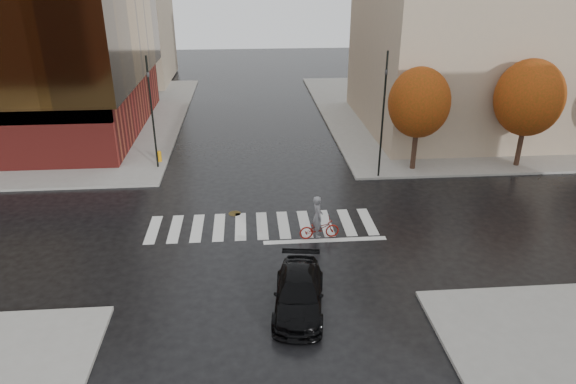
% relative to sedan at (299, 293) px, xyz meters
% --- Properties ---
extents(ground, '(120.00, 120.00, 0.00)m').
position_rel_sedan_xyz_m(ground, '(-1.18, 6.46, -0.67)').
color(ground, black).
rests_on(ground, ground).
extents(sidewalk_nw, '(30.00, 30.00, 0.15)m').
position_rel_sedan_xyz_m(sidewalk_nw, '(-22.18, 27.46, -0.60)').
color(sidewalk_nw, gray).
rests_on(sidewalk_nw, ground).
extents(sidewalk_ne, '(30.00, 30.00, 0.15)m').
position_rel_sedan_xyz_m(sidewalk_ne, '(19.82, 27.46, -0.60)').
color(sidewalk_ne, gray).
rests_on(sidewalk_ne, ground).
extents(crosswalk, '(12.00, 3.00, 0.01)m').
position_rel_sedan_xyz_m(crosswalk, '(-1.18, 6.96, -0.67)').
color(crosswalk, silver).
rests_on(crosswalk, ground).
extents(building_ne_tan, '(16.00, 16.00, 18.00)m').
position_rel_sedan_xyz_m(building_ne_tan, '(15.82, 23.46, 8.48)').
color(building_ne_tan, tan).
rests_on(building_ne_tan, sidewalk_ne).
extents(tree_ne_a, '(3.80, 3.80, 6.50)m').
position_rel_sedan_xyz_m(tree_ne_a, '(8.82, 13.86, 3.78)').
color(tree_ne_a, black).
rests_on(tree_ne_a, sidewalk_ne).
extents(tree_ne_b, '(4.20, 4.20, 6.89)m').
position_rel_sedan_xyz_m(tree_ne_b, '(15.82, 13.86, 3.95)').
color(tree_ne_b, black).
rests_on(tree_ne_b, sidewalk_ne).
extents(sedan, '(2.50, 4.85, 1.34)m').
position_rel_sedan_xyz_m(sedan, '(0.00, 0.00, 0.00)').
color(sedan, black).
rests_on(sedan, ground).
extents(cyclist, '(2.01, 0.86, 2.23)m').
position_rel_sedan_xyz_m(cyclist, '(1.52, 5.46, 0.09)').
color(cyclist, maroon).
rests_on(cyclist, ground).
extents(traffic_light_nw, '(0.18, 0.15, 7.12)m').
position_rel_sedan_xyz_m(traffic_light_nw, '(-7.68, 15.46, 3.51)').
color(traffic_light_nw, black).
rests_on(traffic_light_nw, sidewalk_nw).
extents(traffic_light_ne, '(0.19, 0.22, 7.64)m').
position_rel_sedan_xyz_m(traffic_light_ne, '(6.30, 12.76, 3.87)').
color(traffic_light_ne, black).
rests_on(traffic_light_ne, sidewalk_ne).
extents(fire_hydrant, '(0.27, 0.27, 0.76)m').
position_rel_sedan_xyz_m(fire_hydrant, '(-7.68, 16.46, -0.11)').
color(fire_hydrant, orange).
rests_on(fire_hydrant, sidewalk_nw).
extents(manhole, '(0.78, 0.78, 0.01)m').
position_rel_sedan_xyz_m(manhole, '(-2.60, 8.46, -0.67)').
color(manhole, '#4F3F1C').
rests_on(manhole, ground).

